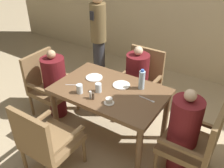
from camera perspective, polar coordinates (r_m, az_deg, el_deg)
The scene contains 20 objects.
ground_plane at distance 3.40m, azimuth -0.39°, elevation -11.95°, with size 16.00×16.00×0.00m, color tan.
dining_table at distance 2.98m, azimuth -0.44°, elevation -2.82°, with size 1.31×0.84×0.76m.
chair_left_side at distance 3.68m, azimuth -14.41°, elevation 0.18°, with size 0.54×0.53×0.91m.
diner_in_left_chair at distance 3.56m, azimuth -12.86°, elevation 0.15°, with size 0.32×0.32×1.03m.
chair_far_side at distance 3.69m, azimuth 6.70°, elevation 1.13°, with size 0.53×0.54×0.91m.
diner_in_far_chair at distance 3.55m, azimuth 5.67°, elevation 0.90°, with size 0.32×0.32×1.05m.
chair_right_side at distance 2.79m, azimuth 18.66°, elevation -12.42°, with size 0.54×0.53×0.91m.
diner_in_right_chair at distance 2.76m, azimuth 15.96°, elevation -10.44°, with size 0.32×0.32×1.07m.
chair_near_corner at distance 2.75m, azimuth -14.98°, elevation -12.28°, with size 0.53×0.54×0.91m.
standing_host at distance 4.28m, azimuth -3.12°, elevation 11.12°, with size 0.27×0.30×1.57m.
plate_main_left at distance 3.16m, azimuth -4.11°, elevation 1.50°, with size 0.21×0.21×0.01m.
plate_main_right at distance 3.00m, azimuth 2.15°, elevation -0.23°, with size 0.21×0.21×0.01m.
teacup_with_saucer at distance 2.69m, azimuth -0.69°, elevation -3.90°, with size 0.11×0.11×0.06m.
water_bottle at distance 2.90m, azimuth 6.83°, elevation 0.96°, with size 0.07×0.07×0.25m.
glass_tall_near at distance 2.86m, azimuth -3.13°, elevation -0.84°, with size 0.07×0.07×0.11m.
glass_tall_mid at distance 2.86m, azimuth -7.42°, elevation -1.10°, with size 0.07×0.07×0.11m.
salt_shaker at distance 2.76m, azimuth -4.97°, elevation -2.45°, with size 0.03×0.03×0.09m.
pepper_shaker at distance 2.74m, azimuth -4.32°, elevation -2.74°, with size 0.03×0.03×0.08m.
fork_beside_plate at distance 2.78m, azimuth 8.33°, elevation -3.56°, with size 0.19×0.03×0.00m.
knife_beside_plate at distance 3.04m, azimuth -8.55°, elevation -0.20°, with size 0.18×0.11×0.00m.
Camera 1 is at (1.36, -2.05, 2.35)m, focal length 40.00 mm.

